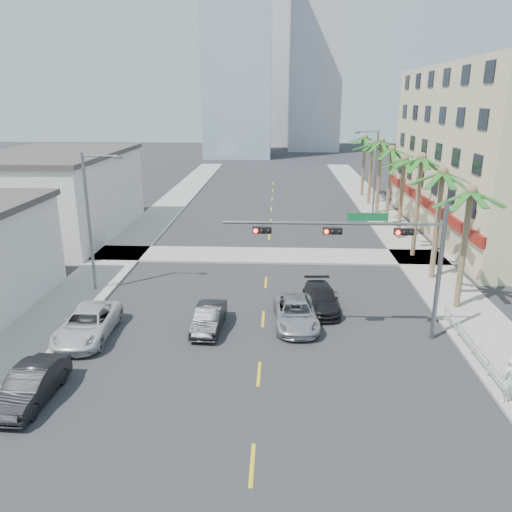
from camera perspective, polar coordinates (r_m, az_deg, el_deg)
The scene contains 26 objects.
ground at distance 20.29m, azimuth -0.13°, elevation -19.12°, with size 260.00×260.00×0.00m, color #262628.
sidewalk_right at distance 39.82m, azimuth 18.82°, elevation -1.03°, with size 4.00×120.00×0.15m, color gray.
sidewalk_left at distance 40.29m, azimuth -16.04°, elevation -0.56°, with size 4.00×120.00×0.15m, color gray.
sidewalk_cross at distance 40.12m, azimuth 1.35°, elevation 0.07°, with size 80.00×4.00×0.15m, color gray.
building_left_far at distance 49.42m, azimuth -21.83°, elevation 6.37°, with size 11.00×18.00×7.20m, color beige.
tower_far_left at distance 112.24m, azimuth -2.10°, elevation 23.61°, with size 14.00×14.00×48.00m, color #99B2C6.
tower_far_right at distance 127.78m, azimuth 6.92°, elevation 25.47°, with size 12.00×12.00×60.00m, color #ADADB2.
tower_far_center at distance 141.59m, azimuth 1.12°, elevation 21.14°, with size 16.00×16.00×42.00m, color #ADADB2.
traffic_signal_mast at distance 25.71m, azimuth 13.71°, elevation 1.10°, with size 11.12×0.54×7.20m.
palm_tree_0 at distance 30.68m, azimuth 23.37°, elevation 6.67°, with size 4.80×4.80×7.80m.
palm_tree_1 at distance 35.48m, azimuth 20.57°, elevation 8.85°, with size 4.80×4.80×8.16m.
palm_tree_2 at distance 40.38m, azimuth 18.43°, elevation 10.50°, with size 4.80×4.80×8.52m.
palm_tree_3 at distance 45.45m, azimuth 16.62°, elevation 10.47°, with size 4.80×4.80×7.80m.
palm_tree_4 at distance 50.46m, azimuth 15.27°, elevation 11.61°, with size 4.80×4.80×8.16m.
palm_tree_5 at distance 55.50m, azimuth 14.16°, elevation 12.54°, with size 4.80×4.80×8.52m.
palm_tree_6 at distance 60.65m, azimuth 13.16°, elevation 12.34°, with size 4.80×4.80×7.80m.
palm_tree_7 at distance 65.73m, azimuth 12.38°, elevation 13.06°, with size 4.80×4.80×8.16m.
streetlight_left at distance 33.23m, azimuth -18.29°, elevation 4.38°, with size 2.55×0.25×9.00m.
streetlight_right at distance 55.66m, azimuth 13.33°, elevation 9.79°, with size 2.55×0.25×9.00m.
guardrail at distance 26.78m, azimuth 23.45°, elevation -9.33°, with size 0.08×8.08×1.00m.
car_parked_mid at distance 23.38m, azimuth -24.32°, elevation -13.31°, with size 1.56×4.46×1.47m, color black.
car_parked_far at distance 28.00m, azimuth -18.69°, elevation -7.40°, with size 2.49×5.40×1.50m, color silver.
car_lane_left at distance 27.58m, azimuth -5.40°, elevation -7.07°, with size 1.42×4.07×1.34m, color black.
car_lane_center at distance 28.06m, azimuth 4.56°, elevation -6.52°, with size 2.32×5.04×1.40m, color silver.
car_lane_right at distance 30.23m, azimuth 7.42°, elevation -4.84°, with size 1.91×4.70×1.36m, color black.
pedestrian at distance 23.42m, azimuth 26.89°, elevation -12.50°, with size 0.72×0.47×1.98m, color silver.
Camera 1 is at (0.78, -16.26, 12.12)m, focal length 35.00 mm.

